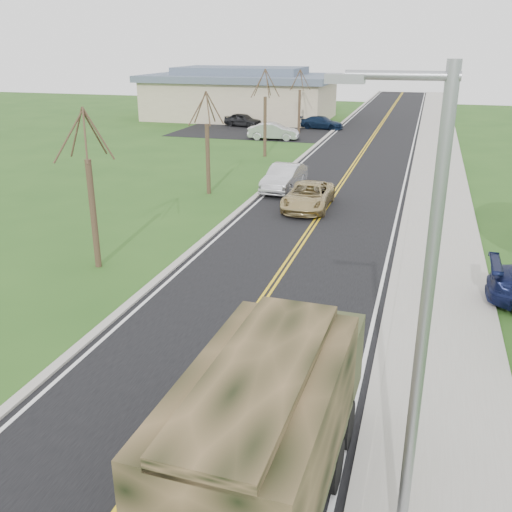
% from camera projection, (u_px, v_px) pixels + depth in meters
% --- Properties ---
extents(ground, '(160.00, 160.00, 0.00)m').
position_uv_depth(ground, '(142.00, 479.00, 11.39)').
color(ground, '#254B19').
rests_on(ground, ground).
extents(road, '(8.00, 120.00, 0.01)m').
position_uv_depth(road, '(365.00, 148.00, 47.30)').
color(road, black).
rests_on(road, ground).
extents(curb_right, '(0.30, 120.00, 0.12)m').
position_uv_depth(curb_right, '(417.00, 150.00, 46.18)').
color(curb_right, '#9E998E').
rests_on(curb_right, ground).
extents(sidewalk_right, '(3.20, 120.00, 0.10)m').
position_uv_depth(sidewalk_right, '(440.00, 151.00, 45.71)').
color(sidewalk_right, '#9E998E').
rests_on(sidewalk_right, ground).
extents(curb_left, '(0.30, 120.00, 0.10)m').
position_uv_depth(curb_left, '(316.00, 145.00, 48.39)').
color(curb_left, '#9E998E').
rests_on(curb_left, ground).
extents(street_light, '(1.65, 0.22, 8.00)m').
position_uv_depth(street_light, '(417.00, 324.00, 8.08)').
color(street_light, gray).
rests_on(street_light, ground).
extents(bare_tree_a, '(1.93, 2.26, 6.08)m').
position_uv_depth(bare_tree_a, '(92.00, 201.00, 21.31)').
color(bare_tree_a, '#38281C').
rests_on(bare_tree_a, ground).
extents(bare_tree_b, '(1.83, 2.14, 5.73)m').
position_uv_depth(bare_tree_b, '(208.00, 151.00, 32.14)').
color(bare_tree_b, '#38281C').
rests_on(bare_tree_b, ground).
extents(bare_tree_c, '(2.04, 2.39, 6.42)m').
position_uv_depth(bare_tree_c, '(265.00, 120.00, 42.80)').
color(bare_tree_c, '#38281C').
rests_on(bare_tree_c, ground).
extents(bare_tree_d, '(1.88, 2.20, 5.91)m').
position_uv_depth(bare_tree_d, '(299.00, 107.00, 53.66)').
color(bare_tree_d, '#38281C').
rests_on(bare_tree_d, ground).
extents(commercial_building, '(25.50, 21.50, 5.65)m').
position_uv_depth(commercial_building, '(241.00, 94.00, 64.95)').
color(commercial_building, tan).
rests_on(commercial_building, ground).
extents(military_truck, '(2.53, 6.81, 3.36)m').
position_uv_depth(military_truck, '(271.00, 418.00, 10.12)').
color(military_truck, black).
rests_on(military_truck, ground).
extents(suv_champagne, '(2.32, 4.89, 1.35)m').
position_uv_depth(suv_champagne, '(308.00, 196.00, 29.76)').
color(suv_champagne, tan).
rests_on(suv_champagne, ground).
extents(sedan_silver, '(1.92, 4.69, 1.51)m').
position_uv_depth(sedan_silver, '(284.00, 178.00, 33.41)').
color(sedan_silver, silver).
rests_on(sedan_silver, ground).
extents(lot_car_dark, '(4.31, 2.63, 1.37)m').
position_uv_depth(lot_car_dark, '(243.00, 120.00, 59.08)').
color(lot_car_dark, black).
rests_on(lot_car_dark, ground).
extents(lot_car_silver, '(4.65, 1.98, 1.49)m').
position_uv_depth(lot_car_silver, '(273.00, 131.00, 51.08)').
color(lot_car_silver, '#BCBCC1').
rests_on(lot_car_silver, ground).
extents(lot_car_navy, '(4.57, 2.48, 1.26)m').
position_uv_depth(lot_car_navy, '(322.00, 123.00, 57.52)').
color(lot_car_navy, '#0D1B32').
rests_on(lot_car_navy, ground).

